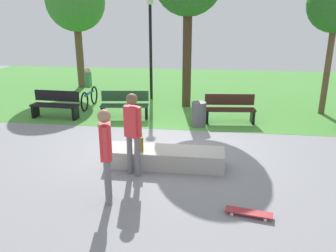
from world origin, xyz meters
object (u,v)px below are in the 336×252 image
Objects in this scene: park_bench_far_left at (55,104)px; lamp_post at (151,39)px; concrete_ledge at (165,158)px; skateboard_by_ledge at (249,212)px; backpack_on_ledge at (139,143)px; skater_performing_trick at (106,149)px; park_bench_near_lamppost at (125,104)px; trash_bin at (199,114)px; cyclist_on_bicycle at (89,91)px; park_bench_near_path at (230,108)px; tree_tall_oak at (75,3)px; skater_watching at (133,128)px.

lamp_post is at bearing 49.66° from park_bench_far_left.
lamp_post is at bearing 103.12° from concrete_ledge.
concrete_ledge is at bearing 133.09° from skateboard_by_ledge.
park_bench_far_left is (-3.65, 3.44, -0.08)m from backpack_on_ledge.
skater_performing_trick is 5.54m from park_bench_near_lamppost.
trash_bin is at bearing -3.68° from park_bench_far_left.
cyclist_on_bicycle is (-4.25, 1.88, 0.24)m from trash_bin.
trash_bin is at bearing -32.42° from backpack_on_ledge.
cyclist_on_bicycle is at bearing 68.78° from park_bench_far_left.
concrete_ledge is 5.43m from park_bench_far_left.
tree_tall_oak is at bearing 144.51° from park_bench_near_path.
park_bench_far_left is (-3.64, 3.92, -0.58)m from skater_watching.
trash_bin is (4.86, -0.31, -0.09)m from park_bench_far_left.
skater_watching is at bearing -82.54° from lamp_post.
skater_watching is at bearing 79.86° from skater_performing_trick.
park_bench_near_path is 0.90× the size of cyclist_on_bicycle.
lamp_post reaches higher than park_bench_near_path.
park_bench_near_path is at bearing -0.96° from park_bench_near_lamppost.
backpack_on_ledge is 0.39× the size of skateboard_by_ledge.
lamp_post reaches higher than trash_bin.
trash_bin is (1.43, 4.77, -0.65)m from skater_performing_trick.
skater_watching reaches higher than park_bench_near_path.
skater_watching is 4.75m from park_bench_near_path.
tree_tall_oak is at bearing 122.04° from concrete_ledge.
concrete_ledge is 3.27× the size of skateboard_by_ledge.
park_bench_near_path is 4.71m from lamp_post.
park_bench_far_left is at bearing 132.85° from skater_watching.
backpack_on_ledge is at bearing -61.05° from tree_tall_oak.
skater_watching is at bearing 167.43° from backpack_on_ledge.
park_bench_near_lamppost is (-1.91, 3.69, 0.28)m from concrete_ledge.
skater_watching is at bearing -61.12° from cyclist_on_bicycle.
backpack_on_ledge is 2.96m from skateboard_by_ledge.
tree_tall_oak reaches higher than lamp_post.
backpack_on_ledge is 0.20× the size of park_bench_near_path.
lamp_post is 2.20× the size of cyclist_on_bicycle.
park_bench_near_path is (5.83, 0.26, 0.00)m from park_bench_far_left.
park_bench_far_left is at bearing 35.34° from backpack_on_ledge.
concrete_ledge is 2.06m from skater_performing_trick.
park_bench_far_left is 6.37m from tree_tall_oak.
tree_tall_oak is at bearing 117.62° from skater_watching.
tree_tall_oak is (-6.98, 4.98, 3.44)m from park_bench_near_path.
lamp_post is (-3.26, 8.41, 2.39)m from skateboard_by_ledge.
skateboard_by_ledge is 0.50× the size of park_bench_near_path.
lamp_post is (3.86, -2.04, -1.47)m from tree_tall_oak.
skateboard_by_ledge is 13.22m from tree_tall_oak.
skater_watching reaches higher than cyclist_on_bicycle.
skater_performing_trick reaches higher than park_bench_near_lamppost.
trash_bin is at bearing -23.90° from cyclist_on_bicycle.
tree_tall_oak is at bearing 113.96° from skater_performing_trick.
park_bench_near_path is 9.24m from tree_tall_oak.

